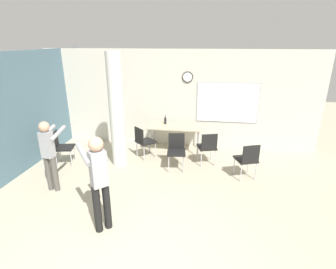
{
  "coord_description": "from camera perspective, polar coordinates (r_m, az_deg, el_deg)",
  "views": [
    {
      "loc": [
        0.89,
        -2.44,
        3.02
      ],
      "look_at": [
        0.1,
        2.61,
        1.18
      ],
      "focal_mm": 28.0,
      "sensor_mm": 36.0,
      "label": 1
    }
  ],
  "objects": [
    {
      "name": "chair_mid_room",
      "position": [
        6.2,
        16.9,
        -4.96
      ],
      "size": [
        0.56,
        0.56,
        0.87
      ],
      "color": "black",
      "rests_on": "ground_plane"
    },
    {
      "name": "wall_left_accent",
      "position": [
        6.81,
        -31.77,
        3.05
      ],
      "size": [
        0.12,
        7.0,
        2.8
      ],
      "color": "slate",
      "rests_on": "ground_plane"
    },
    {
      "name": "person_playing_front",
      "position": [
        4.34,
        -14.88,
        -8.94
      ],
      "size": [
        0.64,
        0.64,
        1.66
      ],
      "color": "black",
      "rests_on": "ground_plane"
    },
    {
      "name": "chair_table_left",
      "position": [
        7.02,
        -5.35,
        -1.2
      ],
      "size": [
        0.62,
        0.62,
        0.87
      ],
      "color": "black",
      "rests_on": "ground_plane"
    },
    {
      "name": "chair_by_left_wall",
      "position": [
        7.16,
        -22.21,
        -2.22
      ],
      "size": [
        0.53,
        0.53,
        0.87
      ],
      "color": "black",
      "rests_on": "ground_plane"
    },
    {
      "name": "bottle_on_table",
      "position": [
        7.51,
        -0.59,
        3.02
      ],
      "size": [
        0.07,
        0.07,
        0.25
      ],
      "color": "black",
      "rests_on": "folding_table"
    },
    {
      "name": "chair_table_front",
      "position": [
        6.43,
        1.84,
        -3.15
      ],
      "size": [
        0.49,
        0.49,
        0.87
      ],
      "color": "black",
      "rests_on": "ground_plane"
    },
    {
      "name": "person_watching_back",
      "position": [
        5.88,
        -24.5,
        -3.23
      ],
      "size": [
        0.37,
        0.58,
        1.52
      ],
      "color": "#514C47",
      "rests_on": "ground_plane"
    },
    {
      "name": "support_pillar",
      "position": [
        6.47,
        -11.09,
        4.96
      ],
      "size": [
        0.36,
        0.36,
        2.8
      ],
      "color": "silver",
      "rests_on": "ground_plane"
    },
    {
      "name": "folding_table",
      "position": [
        7.37,
        1.49,
        1.47
      ],
      "size": [
        1.45,
        0.73,
        0.75
      ],
      "color": "tan",
      "rests_on": "ground_plane"
    },
    {
      "name": "wall_back",
      "position": [
        7.72,
        2.26,
        7.71
      ],
      "size": [
        8.0,
        0.15,
        2.8
      ],
      "color": "beige",
      "rests_on": "ground_plane"
    },
    {
      "name": "chair_table_right",
      "position": [
        6.68,
        8.61,
        -2.46
      ],
      "size": [
        0.55,
        0.55,
        0.87
      ],
      "color": "black",
      "rests_on": "ground_plane"
    }
  ]
}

